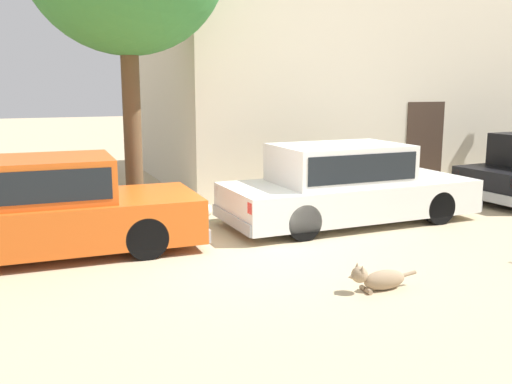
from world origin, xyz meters
The scene contains 5 objects.
ground_plane centered at (0.00, 0.00, 0.00)m, with size 80.00×80.00×0.00m, color tan.
parked_sedan_nearest centered at (-2.87, 1.19, 0.72)m, with size 4.75×1.90×1.46m.
parked_sedan_second centered at (2.33, 1.19, 0.73)m, with size 4.82×1.84×1.45m.
apartment_block centered at (8.61, 6.52, 4.09)m, with size 16.73×5.79×8.18m.
stray_dog_spotted centered at (0.83, -2.03, 0.15)m, with size 0.98×0.24×0.37m.
Camera 1 is at (-3.13, -7.54, 2.49)m, focal length 39.57 mm.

